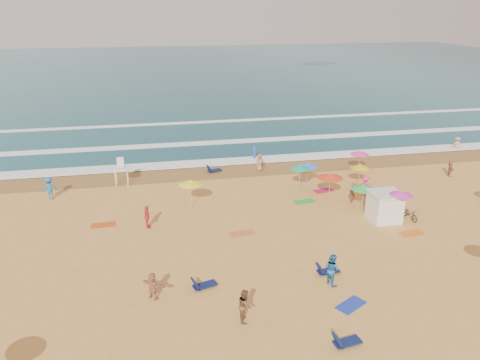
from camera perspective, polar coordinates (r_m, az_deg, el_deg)
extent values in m
plane|color=gold|center=(33.23, 5.37, -5.77)|extent=(220.00, 220.00, 0.00)
cube|color=#0C4756|center=(113.75, -6.93, 13.05)|extent=(220.00, 140.00, 0.18)
plane|color=olive|center=(44.40, 0.83, 1.27)|extent=(220.00, 220.00, 0.00)
cube|color=white|center=(46.69, 0.19, 2.38)|extent=(200.00, 2.20, 0.05)
cube|color=white|center=(53.26, -1.31, 4.69)|extent=(200.00, 1.60, 0.05)
cube|color=white|center=(62.82, -2.92, 7.14)|extent=(200.00, 1.20, 0.05)
cube|color=white|center=(35.39, 17.20, -3.17)|extent=(2.00, 2.00, 2.00)
cube|color=silver|center=(34.99, 17.39, -1.58)|extent=(2.20, 2.20, 0.12)
imported|color=black|center=(36.29, 19.99, -3.87)|extent=(0.83, 1.77, 0.90)
cone|color=yellow|center=(35.66, -6.07, -0.27)|extent=(1.84, 1.84, 0.35)
cone|color=#3768F7|center=(40.04, 8.26, 1.87)|extent=(1.72, 1.72, 0.35)
cone|color=green|center=(36.07, 14.85, -0.82)|extent=(1.86, 1.86, 0.35)
cone|color=red|center=(37.59, 10.95, 0.50)|extent=(2.04, 2.04, 0.35)
cone|color=#F9378E|center=(44.36, 14.39, 3.25)|extent=(1.72, 1.72, 0.35)
cone|color=gold|center=(40.79, 14.46, 1.65)|extent=(1.59, 1.59, 0.35)
cone|color=#139F7A|center=(38.61, 7.35, 1.61)|extent=(1.68, 1.68, 0.35)
cone|color=#D930AE|center=(34.85, 19.00, -1.51)|extent=(1.72, 1.72, 0.35)
cube|color=#0E1B49|center=(23.29, 12.97, -18.70)|extent=(1.37, 0.76, 0.34)
cube|color=#0E1746|center=(26.57, -4.32, -12.65)|extent=(1.41, 0.91, 0.34)
cube|color=#0F154C|center=(28.20, 10.73, -10.86)|extent=(1.34, 0.65, 0.34)
cube|color=#0F184C|center=(43.84, -3.13, 1.21)|extent=(1.40, 0.90, 0.34)
cube|color=#C64716|center=(34.78, -16.31, -5.29)|extent=(1.73, 0.93, 0.03)
cube|color=#C6632E|center=(32.23, 0.22, -6.53)|extent=(1.79, 1.06, 0.03)
cube|color=#BA174D|center=(39.99, 10.16, -1.29)|extent=(1.85, 1.21, 0.03)
cube|color=#1A34A6|center=(25.92, 13.37, -14.60)|extent=(1.90, 1.59, 0.03)
cube|color=green|center=(37.57, 7.84, -2.62)|extent=(1.80, 1.09, 0.03)
cube|color=orange|center=(34.33, 20.21, -6.12)|extent=(1.79, 1.05, 0.03)
imported|color=brown|center=(23.78, 0.60, -15.03)|extent=(0.78, 0.93, 1.74)
imported|color=#2367A5|center=(40.45, -22.21, -0.92)|extent=(1.35, 1.00, 1.86)
imported|color=#B17051|center=(46.62, 24.26, 1.31)|extent=(0.93, 1.45, 1.49)
imported|color=#9E7849|center=(43.82, 2.42, 2.13)|extent=(0.84, 0.57, 1.66)
imported|color=#DB3642|center=(33.31, -11.26, -4.44)|extent=(0.59, 1.05, 1.68)
imported|color=tan|center=(55.68, 24.94, 3.95)|extent=(1.19, 0.88, 1.64)
imported|color=#DA366C|center=(39.39, 15.01, -0.71)|extent=(1.11, 1.29, 1.73)
imported|color=#22649F|center=(26.94, 11.17, -10.61)|extent=(0.95, 1.08, 1.86)
imported|color=tan|center=(25.76, -10.60, -12.60)|extent=(1.41, 1.20, 1.53)
imported|color=blue|center=(47.40, 1.81, 3.24)|extent=(0.63, 0.71, 1.64)
imported|color=brown|center=(37.77, 13.52, -1.51)|extent=(0.69, 0.75, 1.72)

